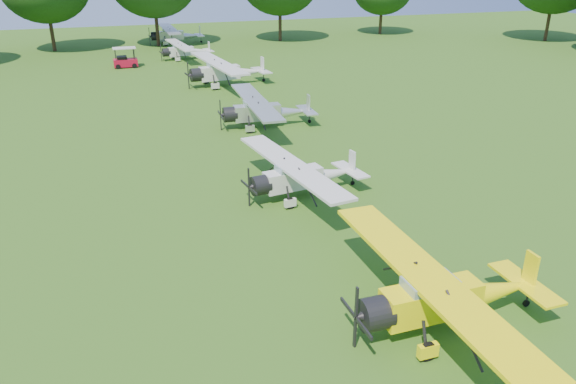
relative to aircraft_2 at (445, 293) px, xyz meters
name	(u,v)px	position (x,y,z in m)	size (l,w,h in m)	color
ground	(348,243)	(-0.67, 6.26, -1.29)	(160.00, 160.00, 0.00)	#265214
tree_belt	(439,47)	(2.90, 6.43, 6.74)	(137.36, 130.27, 14.52)	#302112
aircraft_2	(445,293)	(0.00, 0.00, 0.00)	(7.01, 11.14, 2.20)	#FCED0A
aircraft_3	(301,174)	(-0.91, 11.67, -0.13)	(6.34, 10.05, 1.97)	silver
aircraft_4	(264,109)	(0.57, 23.92, -0.04)	(6.79, 10.79, 2.13)	silver
aircraft_5	(225,70)	(0.72, 37.65, 0.12)	(7.69, 12.22, 2.40)	silver
aircraft_6	(185,50)	(-0.90, 52.15, -0.19)	(5.98, 9.51, 1.87)	silver
aircraft_7	(174,34)	(-0.54, 64.03, 0.02)	(7.09, 11.26, 2.23)	silver
golf_cart	(125,61)	(-7.66, 49.34, -0.59)	(2.47, 1.57, 2.07)	#AA0C27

